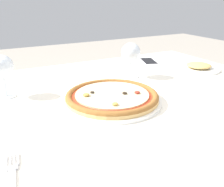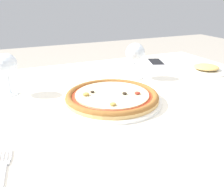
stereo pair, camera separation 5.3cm
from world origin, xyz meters
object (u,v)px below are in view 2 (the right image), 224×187
object	(u,v)px
side_plate	(206,69)
pizza_plate	(112,97)
cell_phone	(156,62)
wine_glass_far_left	(135,54)
dining_table	(132,116)
fork	(2,172)
wine_glass_far_right	(6,65)

from	to	relation	value
side_plate	pizza_plate	bearing A→B (deg)	-164.96
cell_phone	wine_glass_far_left	bearing A→B (deg)	-142.35
dining_table	side_plate	world-z (taller)	side_plate
dining_table	fork	size ratio (longest dim) A/B	7.56
wine_glass_far_right	side_plate	distance (m)	0.87
pizza_plate	fork	size ratio (longest dim) A/B	1.96
fork	wine_glass_far_left	xyz separation A→B (m)	(0.55, 0.44, 0.10)
fork	wine_glass_far_left	distance (m)	0.71
wine_glass_far_right	pizza_plate	bearing A→B (deg)	-34.83
pizza_plate	fork	bearing A→B (deg)	-145.58
wine_glass_far_right	side_plate	bearing A→B (deg)	-4.44
cell_phone	fork	bearing A→B (deg)	-141.52
dining_table	fork	distance (m)	0.52
pizza_plate	wine_glass_far_right	xyz separation A→B (m)	(-0.31, 0.21, 0.09)
wine_glass_far_right	cell_phone	bearing A→B (deg)	12.15
dining_table	fork	xyz separation A→B (m)	(-0.44, -0.27, 0.09)
wine_glass_far_left	side_plate	bearing A→B (deg)	-8.20
wine_glass_far_left	wine_glass_far_right	world-z (taller)	wine_glass_far_left
fork	side_plate	bearing A→B (deg)	23.31
dining_table	pizza_plate	xyz separation A→B (m)	(-0.09, -0.02, 0.10)
pizza_plate	dining_table	bearing A→B (deg)	14.97
dining_table	pizza_plate	bearing A→B (deg)	-165.03
wine_glass_far_left	cell_phone	world-z (taller)	wine_glass_far_left
pizza_plate	side_plate	world-z (taller)	pizza_plate
wine_glass_far_left	cell_phone	xyz separation A→B (m)	(0.22, 0.17, -0.10)
side_plate	wine_glass_far_right	bearing A→B (deg)	175.56
side_plate	fork	bearing A→B (deg)	-156.69
pizza_plate	cell_phone	bearing A→B (deg)	41.57
cell_phone	pizza_plate	bearing A→B (deg)	-138.43
wine_glass_far_right	cell_phone	xyz separation A→B (m)	(0.73, 0.16, -0.10)
dining_table	wine_glass_far_right	world-z (taller)	wine_glass_far_right
dining_table	side_plate	size ratio (longest dim) A/B	6.41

